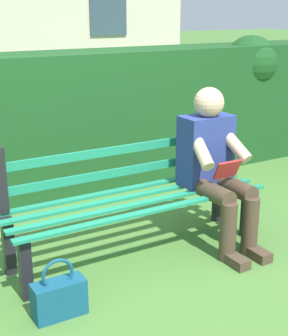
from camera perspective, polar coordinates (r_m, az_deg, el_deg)
name	(u,v)px	position (r m, az deg, el deg)	size (l,w,h in m)	color
ground	(137,253)	(3.68, -0.80, -9.64)	(60.00, 60.00, 0.00)	#477533
park_bench	(132,196)	(3.56, -1.36, -3.23)	(1.90, 0.51, 0.86)	black
person_seated	(215,164)	(3.69, 8.05, 0.41)	(0.44, 0.73, 1.15)	navy
hedge_backdrop	(95,116)	(4.98, -5.59, 5.88)	(6.38, 0.73, 1.41)	#19471E
handbag	(59,297)	(2.99, -9.60, -14.22)	(0.30, 0.13, 0.36)	navy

